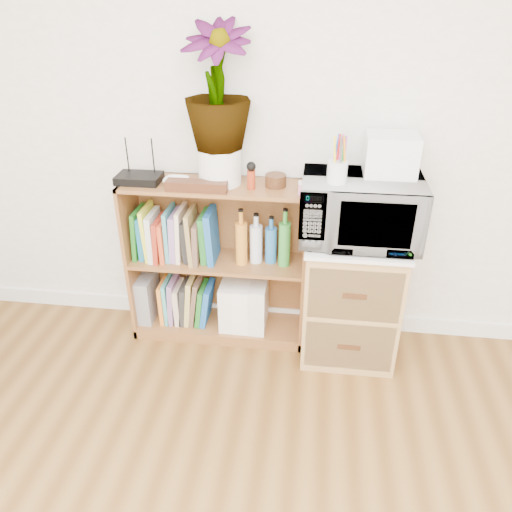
# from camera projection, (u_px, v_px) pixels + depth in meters

# --- Properties ---
(skirting_board) EXTENTS (4.00, 0.02, 0.10)m
(skirting_board) POSITION_uv_depth(u_px,v_px,m) (280.00, 314.00, 3.12)
(skirting_board) COLOR white
(skirting_board) RESTS_ON ground
(bookshelf) EXTENTS (1.00, 0.30, 0.95)m
(bookshelf) POSITION_uv_depth(u_px,v_px,m) (218.00, 263.00, 2.83)
(bookshelf) COLOR brown
(bookshelf) RESTS_ON ground
(wicker_unit) EXTENTS (0.50, 0.45, 0.70)m
(wicker_unit) POSITION_uv_depth(u_px,v_px,m) (350.00, 298.00, 2.74)
(wicker_unit) COLOR #9E7542
(wicker_unit) RESTS_ON ground
(microwave) EXTENTS (0.59, 0.40, 0.33)m
(microwave) POSITION_uv_depth(u_px,v_px,m) (360.00, 210.00, 2.48)
(microwave) COLOR white
(microwave) RESTS_ON wicker_unit
(pen_cup) EXTENTS (0.10, 0.10, 0.10)m
(pen_cup) POSITION_uv_depth(u_px,v_px,m) (337.00, 172.00, 2.33)
(pen_cup) COLOR silver
(pen_cup) RESTS_ON microwave
(small_appliance) EXTENTS (0.25, 0.21, 0.20)m
(small_appliance) POSITION_uv_depth(u_px,v_px,m) (391.00, 155.00, 2.41)
(small_appliance) COLOR white
(small_appliance) RESTS_ON microwave
(router) EXTENTS (0.23, 0.16, 0.04)m
(router) POSITION_uv_depth(u_px,v_px,m) (139.00, 178.00, 2.62)
(router) COLOR black
(router) RESTS_ON bookshelf
(white_bowl) EXTENTS (0.13, 0.13, 0.03)m
(white_bowl) POSITION_uv_depth(u_px,v_px,m) (176.00, 182.00, 2.59)
(white_bowl) COLOR white
(white_bowl) RESTS_ON bookshelf
(plant_pot) EXTENTS (0.22, 0.22, 0.19)m
(plant_pot) POSITION_uv_depth(u_px,v_px,m) (220.00, 166.00, 2.57)
(plant_pot) COLOR white
(plant_pot) RESTS_ON bookshelf
(potted_plant) EXTENTS (0.34, 0.34, 0.60)m
(potted_plant) POSITION_uv_depth(u_px,v_px,m) (217.00, 87.00, 2.38)
(potted_plant) COLOR #3D7A30
(potted_plant) RESTS_ON plant_pot
(trinket_box) EXTENTS (0.31, 0.08, 0.05)m
(trinket_box) POSITION_uv_depth(u_px,v_px,m) (197.00, 186.00, 2.51)
(trinket_box) COLOR #3D2010
(trinket_box) RESTS_ON bookshelf
(kokeshi_doll) EXTENTS (0.04, 0.04, 0.10)m
(kokeshi_doll) POSITION_uv_depth(u_px,v_px,m) (251.00, 180.00, 2.52)
(kokeshi_doll) COLOR maroon
(kokeshi_doll) RESTS_ON bookshelf
(wooden_bowl) EXTENTS (0.11, 0.11, 0.06)m
(wooden_bowl) POSITION_uv_depth(u_px,v_px,m) (276.00, 180.00, 2.56)
(wooden_bowl) COLOR #381B0F
(wooden_bowl) RESTS_ON bookshelf
(paint_jars) EXTENTS (0.10, 0.04, 0.05)m
(paint_jars) POSITION_uv_depth(u_px,v_px,m) (308.00, 190.00, 2.46)
(paint_jars) COLOR #CA7090
(paint_jars) RESTS_ON bookshelf
(file_box) EXTENTS (0.08, 0.22, 0.28)m
(file_box) POSITION_uv_depth(u_px,v_px,m) (148.00, 296.00, 3.01)
(file_box) COLOR gray
(file_box) RESTS_ON bookshelf
(magazine_holder_left) EXTENTS (0.09, 0.23, 0.28)m
(magazine_holder_left) POSITION_uv_depth(u_px,v_px,m) (229.00, 303.00, 2.94)
(magazine_holder_left) COLOR white
(magazine_holder_left) RESTS_ON bookshelf
(magazine_holder_mid) EXTENTS (0.09, 0.23, 0.29)m
(magazine_holder_mid) POSITION_uv_depth(u_px,v_px,m) (243.00, 304.00, 2.93)
(magazine_holder_mid) COLOR white
(magazine_holder_mid) RESTS_ON bookshelf
(magazine_holder_right) EXTENTS (0.09, 0.24, 0.29)m
(magazine_holder_right) POSITION_uv_depth(u_px,v_px,m) (259.00, 305.00, 2.92)
(magazine_holder_right) COLOR silver
(magazine_holder_right) RESTS_ON bookshelf
(cookbooks) EXTENTS (0.46, 0.20, 0.30)m
(cookbooks) POSITION_uv_depth(u_px,v_px,m) (176.00, 235.00, 2.78)
(cookbooks) COLOR #1C661B
(cookbooks) RESTS_ON bookshelf
(liquor_bottles) EXTENTS (0.30, 0.07, 0.32)m
(liquor_bottles) POSITION_uv_depth(u_px,v_px,m) (263.00, 238.00, 2.72)
(liquor_bottles) COLOR orange
(liquor_bottles) RESTS_ON bookshelf
(lower_books) EXTENTS (0.31, 0.19, 0.30)m
(lower_books) POSITION_uv_depth(u_px,v_px,m) (186.00, 300.00, 2.99)
(lower_books) COLOR orange
(lower_books) RESTS_ON bookshelf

